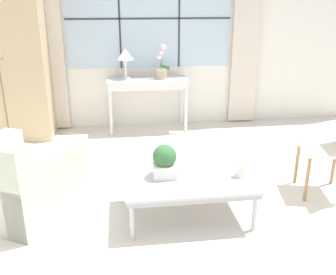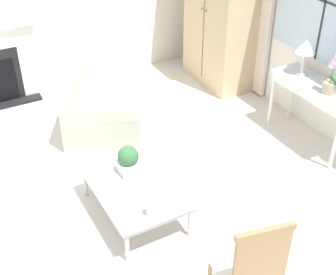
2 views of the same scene
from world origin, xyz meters
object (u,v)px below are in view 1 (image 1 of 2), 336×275
(table_lamp, at_px, (125,56))
(pillar_candle, at_px, (241,169))
(console_table, at_px, (147,85))
(coffee_table, at_px, (188,181))
(potted_plant_small, at_px, (165,161))
(armchair_upholstered, at_px, (14,182))
(armoire, at_px, (3,53))
(potted_orchid, at_px, (162,66))

(table_lamp, xyz_separation_m, pillar_candle, (0.92, -2.49, -0.65))
(console_table, distance_m, coffee_table, 2.45)
(table_lamp, bearing_deg, coffee_table, -79.28)
(coffee_table, distance_m, potted_plant_small, 0.28)
(table_lamp, distance_m, armchair_upholstered, 2.54)
(console_table, height_order, coffee_table, console_table)
(armchair_upholstered, bearing_deg, armoire, 103.88)
(coffee_table, distance_m, pillar_candle, 0.48)
(table_lamp, bearing_deg, potted_plant_small, -83.84)
(pillar_candle, bearing_deg, table_lamp, 110.30)
(console_table, bearing_deg, coffee_table, -86.29)
(pillar_candle, bearing_deg, console_table, 104.00)
(table_lamp, relative_size, armchair_upholstered, 0.34)
(armchair_upholstered, relative_size, potted_plant_small, 4.28)
(console_table, height_order, pillar_candle, console_table)
(armoire, distance_m, coffee_table, 3.25)
(console_table, relative_size, armchair_upholstered, 0.92)
(armchair_upholstered, bearing_deg, console_table, 56.49)
(armoire, height_order, table_lamp, armoire)
(pillar_candle, bearing_deg, coffee_table, 173.58)
(armchair_upholstered, bearing_deg, pillar_candle, -10.00)
(pillar_candle, bearing_deg, potted_orchid, 99.69)
(armoire, xyz_separation_m, potted_plant_small, (1.86, -2.32, -0.66))
(console_table, bearing_deg, potted_plant_small, -91.11)
(table_lamp, distance_m, potted_plant_small, 2.48)
(coffee_table, height_order, pillar_candle, pillar_candle)
(table_lamp, xyz_separation_m, potted_orchid, (0.51, -0.06, -0.14))
(armchair_upholstered, height_order, coffee_table, armchair_upholstered)
(table_lamp, distance_m, coffee_table, 2.60)
(potted_orchid, height_order, pillar_candle, potted_orchid)
(console_table, bearing_deg, armchair_upholstered, -123.51)
(potted_plant_small, bearing_deg, pillar_candle, -7.95)
(console_table, bearing_deg, armoire, -178.19)
(table_lamp, bearing_deg, console_table, -3.19)
(pillar_candle, bearing_deg, armchair_upholstered, 170.00)
(coffee_table, xyz_separation_m, pillar_candle, (0.46, -0.05, 0.11))
(armchair_upholstered, xyz_separation_m, potted_plant_small, (1.36, -0.26, 0.24))
(table_lamp, height_order, potted_orchid, potted_orchid)
(pillar_candle, bearing_deg, potted_plant_small, 172.05)
(table_lamp, xyz_separation_m, potted_plant_small, (0.26, -2.40, -0.58))
(table_lamp, height_order, potted_plant_small, table_lamp)
(table_lamp, bearing_deg, armoire, -177.24)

